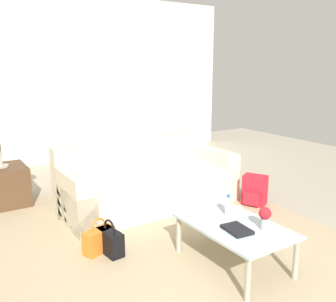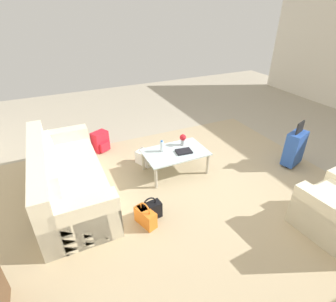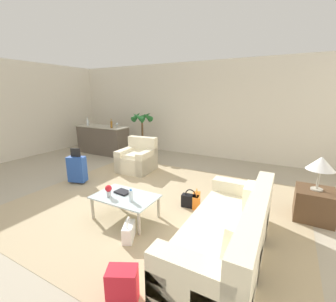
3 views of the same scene
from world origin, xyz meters
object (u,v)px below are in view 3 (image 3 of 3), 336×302
water_bottle (131,196)px  potted_palm (142,130)px  armchair (138,159)px  bar_console (103,139)px  coffee_table (125,199)px  wine_glass_left_of_centre (117,124)px  wine_glass_leftmost (88,122)px  handbag_orange (196,200)px  handbag_black (190,201)px  handbag_white (129,231)px  wine_bottle_clear (88,122)px  table_lamp (321,164)px  suitcase_blue (77,169)px  backpack_red (123,286)px  wine_bottle_amber (111,124)px  flower_vase (109,190)px  coffee_table_book (123,192)px  side_table (314,204)px  couch (232,236)px

water_bottle → potted_palm: (-2.40, 3.80, 0.34)m
water_bottle → potted_palm: 4.51m
armchair → bar_console: bar_console is taller
coffee_table → wine_glass_left_of_centre: (-2.84, 3.14, 0.73)m
bar_console → wine_glass_leftmost: wine_glass_leftmost is taller
coffee_table → potted_palm: bearing=120.7°
handbag_orange → handbag_black: bearing=-139.3°
handbag_white → wine_bottle_clear: bearing=142.5°
table_lamp → wine_bottle_clear: wine_bottle_clear is taller
handbag_orange → suitcase_blue: bearing=-175.0°
handbag_black → backpack_red: (0.18, -2.16, 0.06)m
armchair → wine_glass_left_of_centre: 1.98m
water_bottle → backpack_red: size_ratio=0.51×
wine_bottle_amber → handbag_white: bearing=-45.7°
wine_bottle_clear → backpack_red: wine_bottle_clear is taller
flower_vase → handbag_orange: (1.13, 1.10, -0.40)m
bar_console → potted_palm: 1.47m
handbag_white → wine_glass_leftmost: bearing=142.1°
coffee_table_book → suitcase_blue: (-1.88, 0.62, -0.06)m
side_table → water_bottle: bearing=-148.4°
wine_bottle_amber → handbag_black: wine_bottle_amber is taller
potted_palm → coffee_table: bearing=-59.3°
coffee_table → handbag_orange: bearing=46.4°
couch → potted_palm: bearing=136.4°
wine_glass_left_of_centre → suitcase_blue: (0.84, -2.44, -0.72)m
bar_console → wine_bottle_clear: bearing=-167.0°
couch → bar_console: bar_console is taller
backpack_red → armchair: bearing=123.6°
flower_vase → wine_bottle_clear: size_ratio=0.68×
coffee_table_book → backpack_red: (1.12, -1.37, -0.23)m
coffee_table → wine_glass_leftmost: size_ratio=6.83×
side_table → wine_glass_leftmost: size_ratio=3.79×
water_bottle → table_lamp: 3.09m
handbag_black → handbag_orange: (0.09, 0.08, 0.00)m
wine_glass_left_of_centre → wine_bottle_clear: (-1.21, -0.17, 0.01)m
coffee_table_book → suitcase_blue: suitcase_blue is taller
coffee_table_book → backpack_red: bearing=-44.6°
suitcase_blue → handbag_orange: 2.93m
side_table → handbag_orange: 1.97m
water_bottle → coffee_table_book: size_ratio=0.79×
couch → handbag_black: bearing=135.2°
handbag_black → potted_palm: 4.19m
side_table → table_lamp: table_lamp is taller
table_lamp → wine_bottle_amber: 5.92m
side_table → wine_bottle_clear: wine_bottle_clear is taller
flower_vase → handbag_orange: bearing=44.4°
couch → wine_bottle_clear: bearing=152.3°
coffee_table_book → flower_vase: (-0.10, -0.23, 0.11)m
coffee_table_book → table_lamp: 3.29m
coffee_table → handbag_white: (0.41, -0.45, -0.23)m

